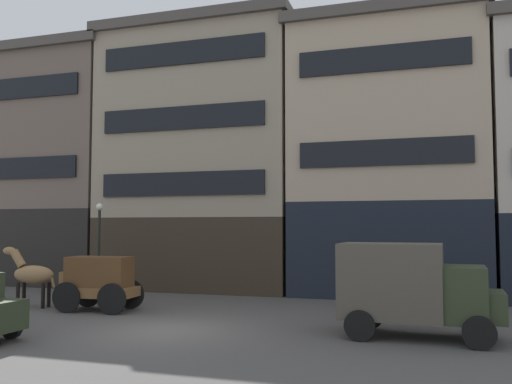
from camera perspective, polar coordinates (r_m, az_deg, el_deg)
ground_plane at (r=16.69m, az=-9.59°, el=-14.35°), size 120.00×120.00×0.00m
building_far_left at (r=32.97m, az=-20.50°, el=2.48°), size 9.25×7.03×12.92m
building_center_left at (r=28.30m, az=-5.19°, el=3.67°), size 10.24×7.03×13.35m
building_center_right at (r=26.22m, az=13.89°, el=3.62°), size 8.94×7.03×12.68m
cargo_wagon at (r=20.75m, az=-16.51°, el=-8.94°), size 2.98×1.67×1.98m
draft_horse at (r=22.49m, az=-22.85°, el=-8.07°), size 2.35×0.70×2.30m
delivery_truck_near at (r=15.80m, az=16.38°, el=-9.65°), size 4.44×2.33×2.62m
streetlamp_curbside at (r=24.63m, az=-16.42°, el=-4.53°), size 0.32×0.32×4.12m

